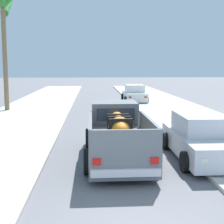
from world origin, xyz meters
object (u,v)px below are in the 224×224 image
car_right_near (201,138)px  palm_tree_right_mid (3,11)px  car_left_near (134,94)px  pickup_truck (117,135)px

car_right_near → palm_tree_right_mid: bearing=129.0°
car_right_near → palm_tree_right_mid: (-9.62, 11.89, 6.12)m
car_left_near → car_right_near: bearing=-90.2°
car_right_near → car_left_near: bearing=89.8°
car_left_near → pickup_truck: bearing=-100.0°
pickup_truck → car_left_near: 16.69m
palm_tree_right_mid → pickup_truck: bearing=-59.7°
car_left_near → palm_tree_right_mid: 12.43m
pickup_truck → car_left_near: bearing=80.0°
car_left_near → palm_tree_right_mid: size_ratio=0.51×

